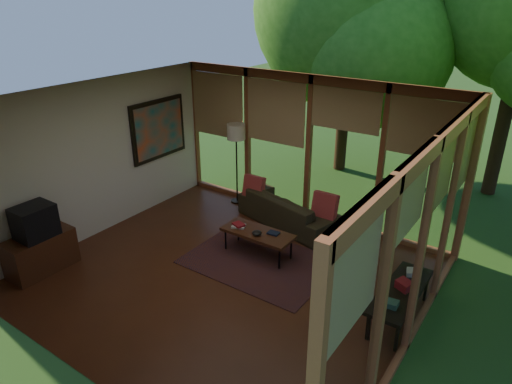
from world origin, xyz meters
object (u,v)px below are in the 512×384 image
Objects in this scene: television at (34,222)px; coffee_table at (258,233)px; sofa at (289,210)px; side_console at (394,290)px; floor_lamp at (236,136)px; media_cabinet at (41,253)px.

television is 0.46× the size of coffee_table.
sofa is 1.43× the size of side_console.
television is 5.26m from side_console.
floor_lamp is 1.38× the size of coffee_table.
sofa reaches higher than side_console.
floor_lamp reaches higher than coffee_table.
television reaches higher than coffee_table.
floor_lamp is (0.99, 3.75, 1.11)m from media_cabinet.
sofa is at bearing -10.56° from floor_lamp.
floor_lamp is at bearing 155.58° from side_console.
media_cabinet is 0.83× the size of coffee_table.
media_cabinet reaches higher than side_console.
floor_lamp is at bearing 2.88° from sofa.
television is 0.33× the size of floor_lamp.
coffee_table is (1.52, -1.47, -1.01)m from floor_lamp.
media_cabinet is 1.82× the size of television.
television is (-2.36, -3.49, 0.56)m from sofa.
floor_lamp is at bearing 75.49° from television.
sofa is 1.21× the size of floor_lamp.
coffee_table is at bearing 173.05° from side_console.
media_cabinet is 0.61× the size of floor_lamp.
sofa is 1.80m from floor_lamp.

